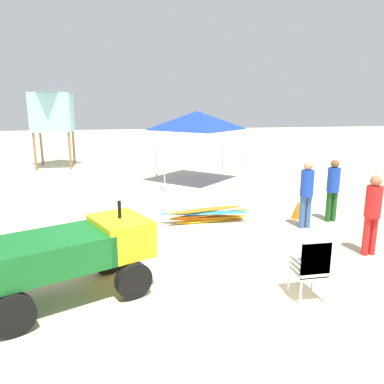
{
  "coord_description": "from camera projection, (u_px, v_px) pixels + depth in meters",
  "views": [
    {
      "loc": [
        -1.05,
        -6.01,
        3.09
      ],
      "look_at": [
        0.48,
        2.13,
        1.14
      ],
      "focal_mm": 35.46,
      "sensor_mm": 36.0,
      "label": 1
    }
  ],
  "objects": [
    {
      "name": "ground",
      "position": [
        188.0,
        283.0,
        6.64
      ],
      "size": [
        80.0,
        80.0,
        0.0
      ],
      "primitive_type": "plane",
      "color": "beige"
    },
    {
      "name": "utility_cart",
      "position": [
        74.0,
        252.0,
        6.02
      ],
      "size": [
        2.81,
        2.15,
        1.5
      ],
      "color": "#146023",
      "rests_on": "ground"
    },
    {
      "name": "stacked_plastic_chairs",
      "position": [
        312.0,
        262.0,
        5.94
      ],
      "size": [
        0.48,
        0.48,
        1.11
      ],
      "color": "white",
      "rests_on": "ground"
    },
    {
      "name": "surfboard_pile",
      "position": [
        208.0,
        215.0,
        10.02
      ],
      "size": [
        2.56,
        0.79,
        0.4
      ],
      "color": "yellow",
      "rests_on": "ground"
    },
    {
      "name": "lifeguard_near_left",
      "position": [
        307.0,
        190.0,
        9.39
      ],
      "size": [
        0.32,
        0.32,
        1.7
      ],
      "color": "#33598C",
      "rests_on": "ground"
    },
    {
      "name": "lifeguard_near_center",
      "position": [
        333.0,
        186.0,
        9.94
      ],
      "size": [
        0.32,
        0.32,
        1.66
      ],
      "color": "#194C19",
      "rests_on": "ground"
    },
    {
      "name": "lifeguard_near_right",
      "position": [
        373.0,
        210.0,
        7.7
      ],
      "size": [
        0.32,
        0.32,
        1.69
      ],
      "color": "red",
      "rests_on": "ground"
    },
    {
      "name": "popup_canopy",
      "position": [
        197.0,
        120.0,
        14.68
      ],
      "size": [
        2.97,
        2.97,
        2.78
      ],
      "color": "#B2B2B7",
      "rests_on": "ground"
    },
    {
      "name": "lifeguard_tower",
      "position": [
        52.0,
        107.0,
        17.94
      ],
      "size": [
        1.98,
        1.98,
        4.01
      ],
      "color": "olive",
      "rests_on": "ground"
    },
    {
      "name": "traffic_cone_near",
      "position": [
        298.0,
        209.0,
        10.36
      ],
      "size": [
        0.35,
        0.35,
        0.5
      ],
      "primitive_type": "cone",
      "color": "orange",
      "rests_on": "ground"
    }
  ]
}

